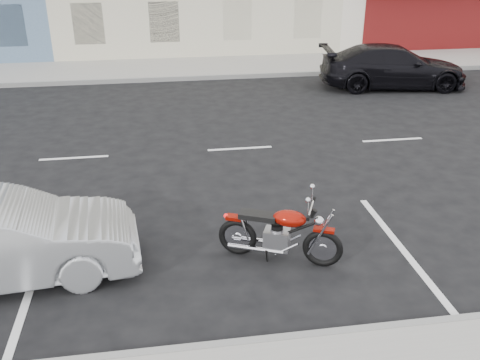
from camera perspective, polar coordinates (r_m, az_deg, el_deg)
The scene contains 5 objects.
ground at distance 13.72m, azimuth 8.28°, elevation 3.80°, with size 120.00×120.00×0.00m, color black.
sidewalk_far at distance 21.49m, azimuth -11.80°, elevation 11.42°, with size 80.00×3.40×0.15m, color gray.
curb_far at distance 19.84m, azimuth -11.97°, elevation 10.33°, with size 80.00×0.12×0.16m, color gray.
motorcycle at distance 8.55m, azimuth 9.05°, elevation -6.42°, with size 1.91×0.99×1.02m.
car_far at distance 19.44m, azimuth 16.00°, elevation 11.57°, with size 2.01×4.95×1.44m, color black.
Camera 1 is at (-3.90, -12.22, 4.85)m, focal length 40.00 mm.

